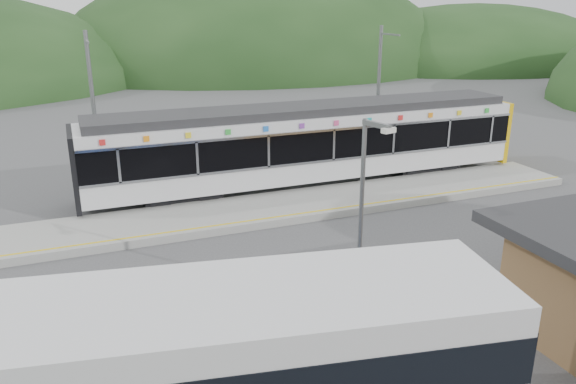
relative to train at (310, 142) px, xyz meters
name	(u,v)px	position (x,y,z in m)	size (l,w,h in m)	color
ground	(324,239)	(-2.02, -6.00, -2.06)	(120.00, 120.00, 0.00)	#4C4C4F
hills	(394,180)	(4.17, -0.71, -2.06)	(146.00, 149.00, 26.00)	#1E3D19
platform	(290,206)	(-2.02, -2.70, -1.91)	(26.00, 3.20, 0.30)	#9E9E99
yellow_line	(303,213)	(-2.02, -4.00, -1.76)	(26.00, 0.10, 0.01)	yellow
train	(310,142)	(0.00, 0.00, 0.00)	(20.44, 3.01, 3.74)	black
catenary_mast_west	(94,111)	(-9.02, 2.56, 1.58)	(0.18, 1.80, 7.00)	slate
catenary_mast_east	(379,93)	(4.98, 2.56, 1.58)	(0.18, 1.80, 7.00)	slate
lamp_post	(364,200)	(-3.16, -10.71, 1.14)	(0.39, 0.99, 5.33)	slate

